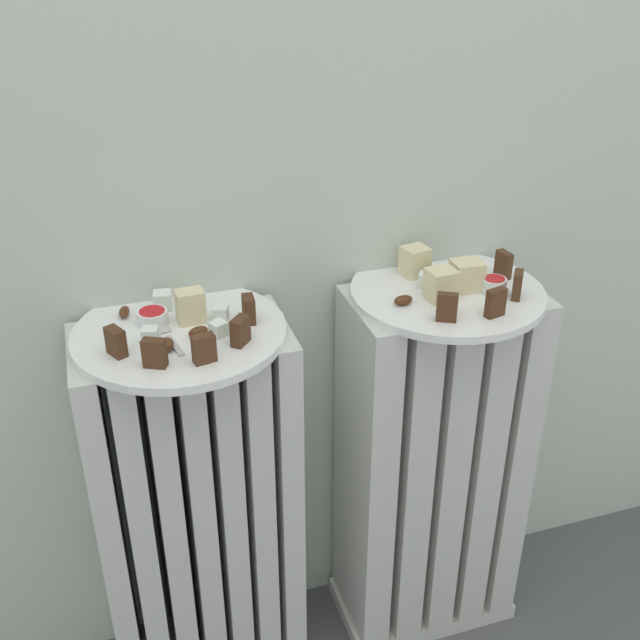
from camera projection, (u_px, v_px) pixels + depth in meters
The scene contains 33 objects.
radiator_left at pixel (199, 520), 1.22m from camera, with size 0.32×0.18×0.67m.
radiator_right at pixel (431, 470), 1.33m from camera, with size 0.32×0.18×0.67m.
plate_left at pixel (180, 333), 1.05m from camera, with size 0.30×0.30×0.01m, color white.
plate_right at pixel (447, 292), 1.16m from camera, with size 0.30×0.30×0.01m, color white.
dark_cake_slice_left_0 at pixel (116, 342), 0.98m from camera, with size 0.03×0.02×0.04m, color #472B19.
dark_cake_slice_left_1 at pixel (154, 353), 0.96m from camera, with size 0.03×0.02×0.04m, color #472B19.
dark_cake_slice_left_2 at pixel (204, 349), 0.97m from camera, with size 0.03×0.02×0.04m, color #472B19.
dark_cake_slice_left_3 at pixel (240, 331), 1.01m from camera, with size 0.03×0.02×0.04m, color #472B19.
dark_cake_slice_left_4 at pixel (249, 309), 1.06m from camera, with size 0.03×0.02×0.04m, color #472B19.
marble_cake_slice_left_0 at pixel (191, 306), 1.06m from camera, with size 0.04×0.03×0.05m, color beige.
turkish_delight_left_0 at pixel (218, 329), 1.03m from camera, with size 0.02×0.02×0.02m, color white.
turkish_delight_left_1 at pixel (150, 335), 1.02m from camera, with size 0.02×0.02×0.02m, color white.
turkish_delight_left_2 at pixel (221, 313), 1.07m from camera, with size 0.02×0.02×0.02m, color white.
turkish_delight_left_3 at pixel (163, 300), 1.10m from camera, with size 0.03×0.03×0.03m, color white.
medjool_date_left_0 at pixel (124, 312), 1.08m from camera, with size 0.03×0.01×0.01m, color #4C2814.
medjool_date_left_1 at pixel (198, 332), 1.03m from camera, with size 0.03×0.02×0.01m, color #4C2814.
medjool_date_left_2 at pixel (168, 344), 1.00m from camera, with size 0.03×0.02×0.02m, color #4C2814.
jam_bowl_left at pixel (152, 316), 1.06m from camera, with size 0.04×0.04×0.02m.
dark_cake_slice_right_0 at pixel (447, 307), 1.06m from camera, with size 0.03×0.01×0.04m, color #472B19.
dark_cake_slice_right_1 at pixel (496, 303), 1.07m from camera, with size 0.03×0.01×0.04m, color #472B19.
dark_cake_slice_right_2 at pixel (517, 285), 1.13m from camera, with size 0.03×0.01×0.04m, color #472B19.
dark_cake_slice_right_3 at pixel (503, 265), 1.19m from camera, with size 0.03×0.01×0.04m, color #472B19.
marble_cake_slice_right_0 at pixel (441, 285), 1.12m from camera, with size 0.04×0.04×0.05m, color beige.
marble_cake_slice_right_1 at pixel (466, 275), 1.15m from camera, with size 0.05×0.04×0.05m, color beige.
marble_cake_slice_right_2 at pixel (415, 261), 1.19m from camera, with size 0.04×0.04×0.05m, color beige.
turkish_delight_right_0 at pixel (426, 280), 1.16m from camera, with size 0.02×0.02×0.02m, color white.
turkish_delight_right_1 at pixel (444, 278), 1.17m from camera, with size 0.02×0.02×0.02m, color white.
medjool_date_right_0 at pixel (434, 274), 1.19m from camera, with size 0.02×0.02×0.02m, color #4C2814.
medjool_date_right_1 at pixel (450, 307), 1.09m from camera, with size 0.03×0.02×0.02m, color #4C2814.
medjool_date_right_2 at pixel (403, 300), 1.11m from camera, with size 0.03×0.02×0.01m, color #4C2814.
medjool_date_right_3 at pixel (451, 269), 1.20m from camera, with size 0.03×0.02×0.02m, color #4C2814.
jam_bowl_right at pixel (494, 284), 1.15m from camera, with size 0.04×0.04×0.02m.
fork at pixel (169, 337), 1.03m from camera, with size 0.03×0.09×0.00m.
Camera 1 is at (-0.30, -0.65, 1.20)m, focal length 42.84 mm.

